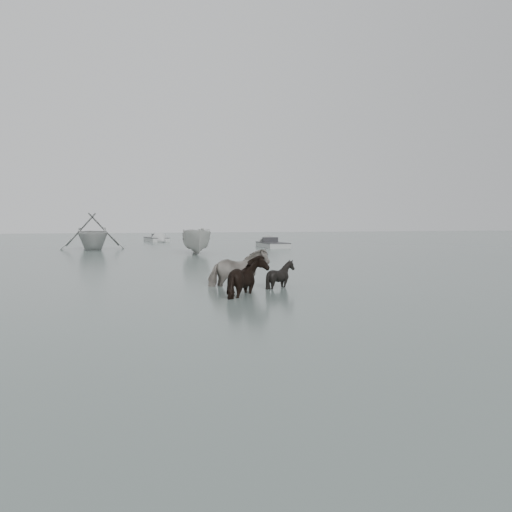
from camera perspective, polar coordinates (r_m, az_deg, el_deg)
name	(u,v)px	position (r m, az deg, el deg)	size (l,w,h in m)	color
ground	(251,299)	(13.06, -0.57, -4.99)	(140.00, 140.00, 0.00)	#4E5D57
pony_pinto	(238,261)	(15.64, -2.06, -0.60)	(0.84, 1.85, 1.56)	black
pony_dark	(249,269)	(13.68, -0.80, -1.45)	(1.47, 1.26, 1.48)	black
pony_black	(280,269)	(15.34, 2.81, -1.52)	(0.90, 1.01, 1.12)	black
rowboat_trail	(93,230)	(36.75, -18.17, 2.82)	(4.44, 5.14, 2.71)	#ABAEAB
boat_small	(197,240)	(30.81, -6.80, 1.86)	(1.68, 4.47, 1.73)	#B8B9B3
skiff_port	(273,242)	(37.64, 1.92, 1.55)	(5.13, 1.60, 0.75)	#989B98
skiff_mid	(156,237)	(49.41, -11.33, 2.09)	(5.82, 1.60, 0.75)	#A2A5A2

